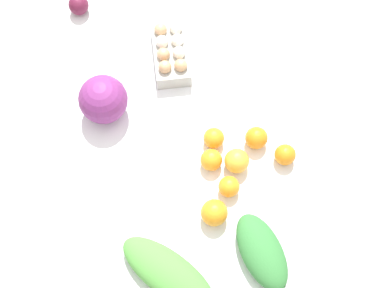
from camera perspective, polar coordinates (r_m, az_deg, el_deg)
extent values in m
plane|color=#B2A899|center=(2.45, 0.00, -7.33)|extent=(8.00, 8.00, 0.00)
cube|color=silver|center=(1.75, 0.00, -0.46)|extent=(1.38, 0.94, 0.03)
cylinder|color=tan|center=(2.41, -11.53, 8.83)|extent=(0.06, 0.06, 0.73)
cylinder|color=tan|center=(2.43, 8.15, 10.67)|extent=(0.06, 0.06, 0.73)
sphere|color=#7A2D75|center=(1.74, -9.46, 4.71)|extent=(0.16, 0.16, 0.16)
cube|color=#A8A8A3|center=(1.87, -2.26, 9.57)|extent=(0.24, 0.12, 0.06)
sphere|color=tan|center=(1.88, -3.38, 12.10)|extent=(0.04, 0.04, 0.04)
sphere|color=white|center=(1.85, -3.22, 10.85)|extent=(0.04, 0.04, 0.04)
sphere|color=tan|center=(1.82, -3.07, 9.55)|extent=(0.04, 0.04, 0.04)
sphere|color=tan|center=(1.79, -2.90, 8.21)|extent=(0.04, 0.04, 0.04)
sphere|color=white|center=(1.88, -1.74, 12.28)|extent=(0.04, 0.04, 0.04)
sphere|color=white|center=(1.85, -1.56, 11.02)|extent=(0.04, 0.04, 0.04)
sphere|color=white|center=(1.82, -1.39, 9.73)|extent=(0.04, 0.04, 0.04)
sphere|color=tan|center=(1.79, -1.20, 8.39)|extent=(0.04, 0.04, 0.04)
ellipsoid|color=#4C933D|center=(1.58, -2.54, -13.66)|extent=(0.31, 0.32, 0.07)
ellipsoid|color=#337538|center=(1.60, 7.45, -11.35)|extent=(0.27, 0.18, 0.08)
sphere|color=#5B1933|center=(2.02, -12.01, 14.30)|extent=(0.07, 0.07, 0.07)
sphere|color=orange|center=(1.65, 3.97, -4.56)|extent=(0.07, 0.07, 0.07)
sphere|color=orange|center=(1.68, 2.07, -1.70)|extent=(0.07, 0.07, 0.07)
sphere|color=#F9A833|center=(1.68, 4.80, -1.80)|extent=(0.08, 0.08, 0.08)
sphere|color=orange|center=(1.62, 2.39, -7.33)|extent=(0.08, 0.08, 0.08)
sphere|color=orange|center=(1.72, 6.88, 0.65)|extent=(0.07, 0.07, 0.07)
sphere|color=orange|center=(1.71, 9.90, -1.13)|extent=(0.07, 0.07, 0.07)
sphere|color=orange|center=(1.71, 2.34, 0.64)|extent=(0.07, 0.07, 0.07)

